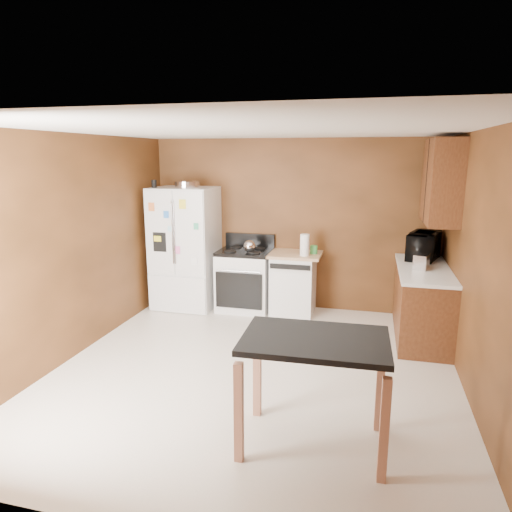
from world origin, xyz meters
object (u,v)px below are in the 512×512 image
at_px(pen_cup, 154,184).
at_px(refrigerator, 185,248).
at_px(toaster, 422,261).
at_px(kettle, 249,246).
at_px(green_canister, 314,250).
at_px(dishwasher, 293,283).
at_px(microwave, 423,247).
at_px(paper_towel, 305,245).
at_px(roasting_pan, 187,184).
at_px(gas_range, 245,279).
at_px(island, 315,356).

height_order(pen_cup, refrigerator, pen_cup).
xyz_separation_m(pen_cup, toaster, (3.69, -0.33, -0.86)).
height_order(kettle, toaster, toaster).
relative_size(green_canister, toaster, 0.47).
distance_m(toaster, dishwasher, 1.84).
relative_size(kettle, toaster, 0.72).
xyz_separation_m(microwave, refrigerator, (-3.37, -0.09, -0.16)).
xyz_separation_m(kettle, toaster, (2.29, -0.40, 0.00)).
bearing_deg(paper_towel, toaster, -15.78).
height_order(pen_cup, kettle, pen_cup).
xyz_separation_m(paper_towel, refrigerator, (-1.80, 0.04, -0.14)).
xyz_separation_m(pen_cup, dishwasher, (2.02, 0.23, -1.40)).
bearing_deg(paper_towel, green_canister, 57.35).
distance_m(toaster, refrigerator, 3.34).
distance_m(refrigerator, dishwasher, 1.69).
height_order(pen_cup, paper_towel, pen_cup).
distance_m(roasting_pan, pen_cup, 0.48).
relative_size(toaster, gas_range, 0.22).
relative_size(paper_towel, toaster, 1.22).
relative_size(toaster, microwave, 0.41).
bearing_deg(roasting_pan, green_canister, 4.34).
bearing_deg(pen_cup, microwave, 3.53).
bearing_deg(paper_towel, kettle, -178.33).
xyz_separation_m(gas_range, island, (1.40, -3.03, 0.29)).
bearing_deg(pen_cup, gas_range, 8.77).
distance_m(kettle, green_canister, 0.92).
bearing_deg(paper_towel, refrigerator, 178.61).
xyz_separation_m(roasting_pan, toaster, (3.23, -0.45, -0.86)).
xyz_separation_m(green_canister, refrigerator, (-1.91, -0.12, -0.05)).
bearing_deg(kettle, toaster, -9.94).
distance_m(green_canister, island, 3.12).
xyz_separation_m(paper_towel, microwave, (1.57, 0.14, 0.02)).
bearing_deg(refrigerator, dishwasher, 2.99).
distance_m(roasting_pan, green_canister, 2.05).
distance_m(microwave, island, 3.25).
bearing_deg(kettle, paper_towel, 1.67).
xyz_separation_m(pen_cup, microwave, (3.76, 0.23, -0.79)).
bearing_deg(refrigerator, toaster, -8.06).
relative_size(kettle, island, 0.16).
distance_m(kettle, microwave, 2.37).
distance_m(paper_towel, dishwasher, 0.63).
bearing_deg(paper_towel, roasting_pan, 179.10).
distance_m(roasting_pan, microwave, 3.40).
xyz_separation_m(green_canister, dishwasher, (-0.28, -0.04, -0.50)).
relative_size(roasting_pan, paper_towel, 1.21).
xyz_separation_m(pen_cup, paper_towel, (2.19, 0.10, -0.81)).
height_order(microwave, dishwasher, microwave).
xyz_separation_m(kettle, refrigerator, (-1.01, 0.07, -0.09)).
bearing_deg(microwave, roasting_pan, 111.06).
relative_size(kettle, gas_range, 0.16).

